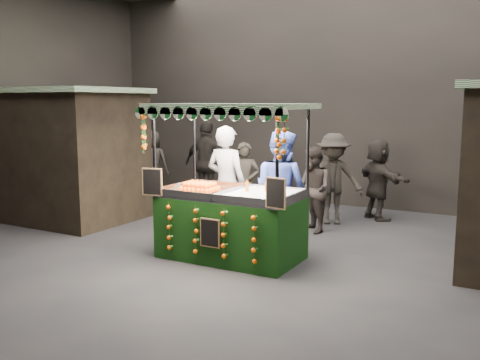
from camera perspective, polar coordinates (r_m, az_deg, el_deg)
The scene contains 13 objects.
ground at distance 7.87m, azimuth -1.05°, elevation -8.84°, with size 12.00×12.00×0.00m, color black.
market_hall at distance 7.59m, azimuth -1.12°, elevation 16.34°, with size 12.10×10.10×5.05m.
neighbour_stall_left at distance 11.14m, azimuth -18.40°, elevation 2.71°, with size 3.00×2.20×2.60m.
juice_stall at distance 7.88m, azimuth -1.04°, elevation -3.44°, with size 2.39×1.40×2.31m.
vendor_grey at distance 8.90m, azimuth -1.47°, elevation -0.38°, with size 0.71×0.47×1.95m.
vendor_blue at distance 8.38m, azimuth 4.38°, elevation -1.11°, with size 1.05×0.89×1.90m.
shopper_0 at distance 10.02m, azimuth 0.50°, elevation -0.44°, with size 0.68×0.56×1.58m.
shopper_1 at distance 9.56m, azimuth 7.86°, elevation -1.05°, with size 0.95×0.94×1.55m.
shopper_2 at distance 11.91m, azimuth -3.54°, elevation 1.79°, with size 1.15×0.52×1.92m.
shopper_3 at distance 10.28m, azimuth 10.00°, elevation 0.13°, with size 1.29×1.03×1.75m.
shopper_4 at distance 13.39m, azimuth -9.43°, elevation 1.81°, with size 0.91×0.71×1.63m.
shopper_5 at distance 10.87m, azimuth 14.65°, elevation 0.04°, with size 1.42×1.34×1.60m.
shopper_6 at distance 12.01m, azimuth 4.59°, elevation 1.11°, with size 0.49×0.65×1.62m.
Camera 1 is at (3.76, -6.51, 2.34)m, focal length 39.59 mm.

